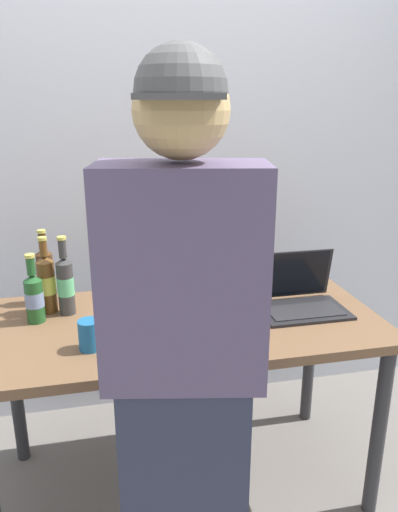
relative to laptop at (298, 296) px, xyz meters
The scene contains 10 objects.
ground_plane 0.95m from the laptop, behind, with size 8.00×8.00×0.00m, color slate.
desk 0.50m from the laptop, behind, with size 1.51×0.73×0.77m.
laptop is the anchor object (origin of this frame).
beer_bottle_dark 1.03m from the laptop, behind, with size 0.07×0.07×0.27m.
beer_bottle_brown 0.92m from the laptop, behind, with size 0.06×0.06×0.31m.
beer_bottle_amber 1.03m from the laptop, 164.77° to the left, with size 0.07×0.07×0.31m.
beer_bottle_green 1.00m from the laptop, 169.82° to the left, with size 0.07×0.07×0.31m.
person_figure 0.83m from the laptop, 134.53° to the right, with size 0.44×0.34×1.69m.
coffee_mug 0.84m from the laptop, 168.14° to the right, with size 0.11×0.08×0.10m.
back_wall 0.97m from the laptop, 124.63° to the left, with size 6.00×0.10×2.60m, color silver.
Camera 1 is at (-0.30, -1.68, 1.57)m, focal length 34.06 mm.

